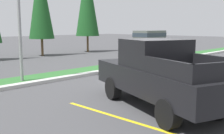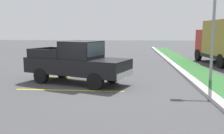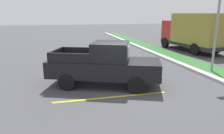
# 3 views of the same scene
# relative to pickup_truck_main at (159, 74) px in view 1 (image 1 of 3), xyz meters

# --- Properties ---
(ground_plane) EXTENTS (120.00, 120.00, 0.00)m
(ground_plane) POSITION_rel_pickup_truck_main_xyz_m (0.84, 0.80, -1.04)
(ground_plane) COLOR #424244
(parking_line_near) EXTENTS (0.12, 4.80, 0.01)m
(parking_line_near) POSITION_rel_pickup_truck_main_xyz_m (-1.57, -0.05, -1.04)
(parking_line_near) COLOR yellow
(parking_line_near) RESTS_ON ground
(parking_line_far) EXTENTS (0.12, 4.80, 0.01)m
(parking_line_far) POSITION_rel_pickup_truck_main_xyz_m (1.53, -0.05, -1.04)
(parking_line_far) COLOR yellow
(parking_line_far) RESTS_ON ground
(curb_strip) EXTENTS (56.00, 0.40, 0.15)m
(curb_strip) POSITION_rel_pickup_truck_main_xyz_m (0.84, 5.80, -0.97)
(curb_strip) COLOR #B2B2AD
(curb_strip) RESTS_ON ground
(grass_median) EXTENTS (56.00, 1.80, 0.06)m
(grass_median) POSITION_rel_pickup_truck_main_xyz_m (0.84, 6.90, -1.01)
(grass_median) COLOR #2D662D
(grass_median) RESTS_ON ground
(pickup_truck_main) EXTENTS (3.67, 5.55, 2.10)m
(pickup_truck_main) POSITION_rel_pickup_truck_main_xyz_m (0.00, 0.00, 0.00)
(pickup_truck_main) COLOR black
(pickup_truck_main) RESTS_ON ground
(suv_distant) EXTENTS (4.61, 1.98, 2.10)m
(suv_distant) POSITION_rel_pickup_truck_main_xyz_m (14.74, 10.82, 0.20)
(suv_distant) COLOR black
(suv_distant) RESTS_ON ground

